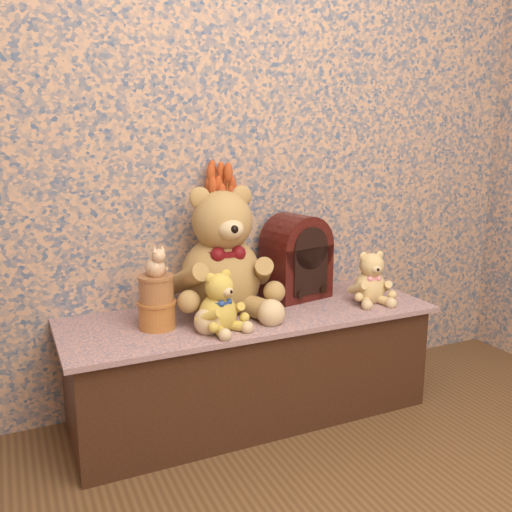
{
  "coord_description": "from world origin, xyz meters",
  "views": [
    {
      "loc": [
        -0.86,
        -0.65,
        1.13
      ],
      "look_at": [
        0.0,
        1.2,
        0.68
      ],
      "focal_mm": 38.84,
      "sensor_mm": 36.0,
      "label": 1
    }
  ],
  "objects_px": {
    "teddy_small": "(370,275)",
    "teddy_medium": "(218,298)",
    "cat_figurine": "(155,260)",
    "cathedral_radio": "(296,256)",
    "teddy_large": "(221,245)",
    "ceramic_vase": "(225,280)",
    "biscuit_tin_lower": "(157,315)"
  },
  "relations": [
    {
      "from": "ceramic_vase",
      "to": "biscuit_tin_lower",
      "type": "xyz_separation_m",
      "value": [
        -0.33,
        -0.17,
        -0.05
      ]
    },
    {
      "from": "biscuit_tin_lower",
      "to": "cat_figurine",
      "type": "height_order",
      "value": "cat_figurine"
    },
    {
      "from": "teddy_small",
      "to": "ceramic_vase",
      "type": "xyz_separation_m",
      "value": [
        -0.56,
        0.23,
        -0.02
      ]
    },
    {
      "from": "teddy_large",
      "to": "teddy_medium",
      "type": "relative_size",
      "value": 2.28
    },
    {
      "from": "cat_figurine",
      "to": "teddy_small",
      "type": "bearing_deg",
      "value": -18.29
    },
    {
      "from": "teddy_large",
      "to": "ceramic_vase",
      "type": "xyz_separation_m",
      "value": [
        0.05,
        0.08,
        -0.17
      ]
    },
    {
      "from": "teddy_small",
      "to": "cathedral_radio",
      "type": "height_order",
      "value": "cathedral_radio"
    },
    {
      "from": "teddy_small",
      "to": "teddy_medium",
      "type": "bearing_deg",
      "value": -164.25
    },
    {
      "from": "teddy_small",
      "to": "cat_figurine",
      "type": "distance_m",
      "value": 0.91
    },
    {
      "from": "cathedral_radio",
      "to": "teddy_large",
      "type": "bearing_deg",
      "value": 176.73
    },
    {
      "from": "cat_figurine",
      "to": "cathedral_radio",
      "type": "bearing_deg",
      "value": -2.75
    },
    {
      "from": "teddy_large",
      "to": "teddy_medium",
      "type": "xyz_separation_m",
      "value": [
        -0.09,
        -0.2,
        -0.15
      ]
    },
    {
      "from": "teddy_small",
      "to": "cat_figurine",
      "type": "relative_size",
      "value": 1.99
    },
    {
      "from": "teddy_medium",
      "to": "ceramic_vase",
      "type": "height_order",
      "value": "teddy_medium"
    },
    {
      "from": "teddy_medium",
      "to": "cat_figurine",
      "type": "height_order",
      "value": "cat_figurine"
    },
    {
      "from": "teddy_large",
      "to": "cathedral_radio",
      "type": "bearing_deg",
      "value": 10.23
    },
    {
      "from": "teddy_medium",
      "to": "ceramic_vase",
      "type": "relative_size",
      "value": 1.17
    },
    {
      "from": "ceramic_vase",
      "to": "cathedral_radio",
      "type": "bearing_deg",
      "value": -6.22
    },
    {
      "from": "cathedral_radio",
      "to": "cat_figurine",
      "type": "xyz_separation_m",
      "value": [
        -0.65,
        -0.13,
        0.07
      ]
    },
    {
      "from": "ceramic_vase",
      "to": "biscuit_tin_lower",
      "type": "relative_size",
      "value": 1.49
    },
    {
      "from": "teddy_large",
      "to": "cat_figurine",
      "type": "distance_m",
      "value": 0.3
    },
    {
      "from": "teddy_medium",
      "to": "cathedral_radio",
      "type": "height_order",
      "value": "cathedral_radio"
    },
    {
      "from": "cathedral_radio",
      "to": "ceramic_vase",
      "type": "distance_m",
      "value": 0.33
    },
    {
      "from": "teddy_large",
      "to": "biscuit_tin_lower",
      "type": "distance_m",
      "value": 0.37
    },
    {
      "from": "teddy_small",
      "to": "ceramic_vase",
      "type": "distance_m",
      "value": 0.61
    },
    {
      "from": "teddy_large",
      "to": "cat_figurine",
      "type": "bearing_deg",
      "value": -160.08
    },
    {
      "from": "teddy_small",
      "to": "cathedral_radio",
      "type": "xyz_separation_m",
      "value": [
        -0.25,
        0.19,
        0.06
      ]
    },
    {
      "from": "teddy_large",
      "to": "cathedral_radio",
      "type": "xyz_separation_m",
      "value": [
        0.36,
        0.05,
        -0.09
      ]
    },
    {
      "from": "teddy_medium",
      "to": "cathedral_radio",
      "type": "relative_size",
      "value": 0.65
    },
    {
      "from": "teddy_medium",
      "to": "biscuit_tin_lower",
      "type": "bearing_deg",
      "value": 129.58
    },
    {
      "from": "teddy_medium",
      "to": "teddy_small",
      "type": "xyz_separation_m",
      "value": [
        0.7,
        0.05,
        -0.0
      ]
    },
    {
      "from": "teddy_small",
      "to": "cat_figurine",
      "type": "height_order",
      "value": "cat_figurine"
    }
  ]
}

